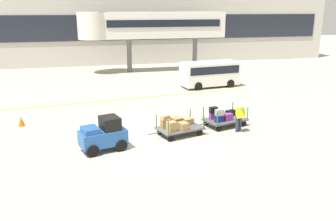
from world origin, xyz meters
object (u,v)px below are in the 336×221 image
at_px(baggage_tug, 104,135).
at_px(shuttle_van, 210,72).
at_px(baggage_cart_lead, 178,125).
at_px(safety_cone_near, 21,121).
at_px(baggage_cart_middle, 223,117).
at_px(baggage_handler, 240,117).

distance_m(baggage_tug, shuttle_van, 15.28).
bearing_deg(baggage_cart_lead, baggage_tug, -163.45).
distance_m(shuttle_van, safety_cone_near, 15.70).
bearing_deg(baggage_cart_middle, shuttle_van, 73.96).
height_order(baggage_handler, shuttle_van, shuttle_van).
bearing_deg(safety_cone_near, baggage_tug, -47.32).
bearing_deg(shuttle_van, baggage_cart_middle, -106.04).
distance_m(baggage_tug, baggage_handler, 7.27).
xyz_separation_m(baggage_cart_lead, baggage_cart_middle, (2.87, 0.79, -0.01)).
height_order(baggage_cart_middle, shuttle_van, shuttle_van).
height_order(baggage_tug, baggage_cart_lead, baggage_tug).
height_order(baggage_cart_lead, safety_cone_near, baggage_cart_lead).
xyz_separation_m(baggage_tug, baggage_cart_lead, (3.90, 1.16, -0.23)).
xyz_separation_m(baggage_tug, safety_cone_near, (-4.30, 4.67, -0.48)).
relative_size(baggage_tug, safety_cone_near, 4.22).
bearing_deg(shuttle_van, baggage_handler, -102.19).
bearing_deg(baggage_cart_lead, baggage_cart_middle, 15.34).
relative_size(baggage_handler, shuttle_van, 0.31).
height_order(baggage_tug, shuttle_van, shuttle_van).
distance_m(baggage_cart_middle, shuttle_van, 10.34).
bearing_deg(baggage_cart_middle, safety_cone_near, 166.21).
distance_m(baggage_tug, safety_cone_near, 6.36).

